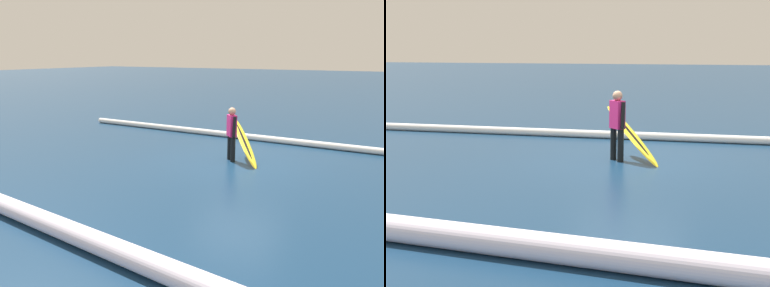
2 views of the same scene
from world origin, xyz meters
The scene contains 4 objects.
ground_plane centered at (0.00, 0.00, 0.00)m, with size 141.52×141.52×0.00m, color navy.
surfer centered at (0.22, 0.05, 0.87)m, with size 0.40×0.44×1.55m.
surfboard centered at (-0.05, -0.23, 0.55)m, with size 1.61×1.67×1.14m.
wave_crest_foreground centered at (-1.15, -2.92, 0.11)m, with size 0.22×0.22×18.70m, color white.
Camera 2 is at (-2.10, 11.95, 2.49)m, focal length 52.04 mm.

